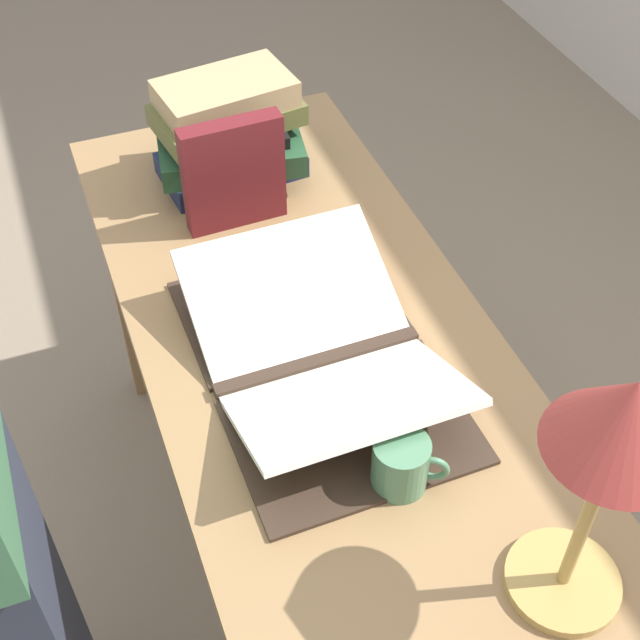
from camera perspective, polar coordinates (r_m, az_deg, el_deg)
name	(u,v)px	position (r m, az deg, el deg)	size (l,w,h in m)	color
ground_plane	(317,564)	(2.14, -0.17, -15.33)	(12.00, 12.00, 0.00)	gray
reading_desk	(317,380)	(1.60, -0.21, -3.88)	(1.46, 0.59, 0.76)	#937047
open_book	(318,353)	(1.45, -0.12, -2.15)	(0.57, 0.37, 0.11)	#38281E
book_stack_tall	(231,132)	(1.82, -5.74, 11.90)	(0.25, 0.32, 0.22)	#1E284C
book_standing_upright	(234,174)	(1.69, -5.55, 9.29)	(0.05, 0.19, 0.22)	maroon
reading_lamp	(617,441)	(1.03, 18.47, -7.33)	(0.17, 0.17, 0.41)	tan
coffee_mug	(402,464)	(1.30, 5.24, -9.15)	(0.08, 0.11, 0.09)	#4C7F5B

